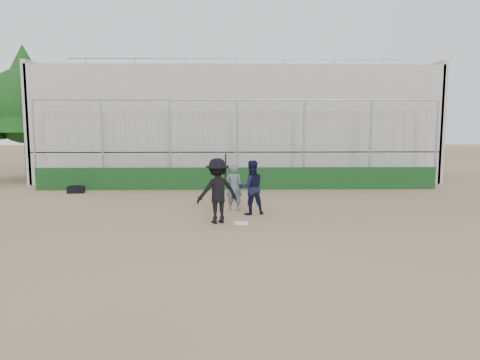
{
  "coord_description": "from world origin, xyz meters",
  "views": [
    {
      "loc": [
        -0.34,
        -13.93,
        3.13
      ],
      "look_at": [
        0.0,
        1.4,
        1.15
      ],
      "focal_mm": 35.0,
      "sensor_mm": 36.0,
      "label": 1
    }
  ],
  "objects_px": {
    "catcher_crouched": "(251,197)",
    "batter_at_plate": "(217,191)",
    "equipment_bag": "(76,190)",
    "umpire": "(234,190)"
  },
  "relations": [
    {
      "from": "batter_at_plate",
      "to": "umpire",
      "type": "relative_size",
      "value": 1.46
    },
    {
      "from": "catcher_crouched",
      "to": "equipment_bag",
      "type": "bearing_deg",
      "value": 147.14
    },
    {
      "from": "umpire",
      "to": "equipment_bag",
      "type": "relative_size",
      "value": 1.96
    },
    {
      "from": "catcher_crouched",
      "to": "umpire",
      "type": "xyz_separation_m",
      "value": [
        -0.57,
        0.75,
        0.12
      ]
    },
    {
      "from": "equipment_bag",
      "to": "umpire",
      "type": "bearing_deg",
      "value": -30.52
    },
    {
      "from": "catcher_crouched",
      "to": "equipment_bag",
      "type": "xyz_separation_m",
      "value": [
        -7.33,
        4.73,
        -0.45
      ]
    },
    {
      "from": "equipment_bag",
      "to": "catcher_crouched",
      "type": "bearing_deg",
      "value": -32.86
    },
    {
      "from": "catcher_crouched",
      "to": "batter_at_plate",
      "type": "bearing_deg",
      "value": -132.06
    },
    {
      "from": "catcher_crouched",
      "to": "equipment_bag",
      "type": "height_order",
      "value": "catcher_crouched"
    },
    {
      "from": "batter_at_plate",
      "to": "umpire",
      "type": "distance_m",
      "value": 2.04
    }
  ]
}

